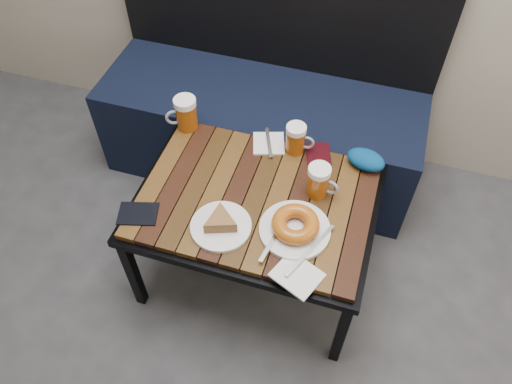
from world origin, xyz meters
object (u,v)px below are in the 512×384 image
(plate_pie, at_px, (221,224))
(passport_navy, at_px, (138,214))
(passport_burgundy, at_px, (319,155))
(beer_mug_left, at_px, (185,113))
(knit_pouch, at_px, (366,160))
(bench, at_px, (262,121))
(cafe_table, at_px, (256,205))
(beer_mug_centre, at_px, (296,139))
(beer_mug_right, at_px, (319,181))
(plate_bagel, at_px, (295,227))

(plate_pie, bearing_deg, passport_navy, -173.79)
(passport_navy, bearing_deg, passport_burgundy, 115.12)
(plate_pie, distance_m, passport_navy, 0.29)
(beer_mug_left, bearing_deg, knit_pouch, 152.55)
(bench, height_order, plate_pie, bench)
(bench, bearing_deg, passport_navy, -105.05)
(cafe_table, relative_size, passport_burgundy, 6.89)
(passport_burgundy, relative_size, knit_pouch, 0.86)
(cafe_table, xyz_separation_m, passport_burgundy, (0.16, 0.26, 0.05))
(beer_mug_centre, bearing_deg, beer_mug_left, 175.62)
(cafe_table, xyz_separation_m, beer_mug_right, (0.20, 0.08, 0.11))
(plate_pie, bearing_deg, beer_mug_centre, 70.67)
(beer_mug_right, bearing_deg, bench, 133.77)
(beer_mug_right, relative_size, passport_navy, 0.95)
(cafe_table, distance_m, beer_mug_right, 0.24)
(bench, bearing_deg, cafe_table, -75.47)
(plate_pie, bearing_deg, knit_pouch, 45.58)
(plate_bagel, height_order, passport_burgundy, plate_bagel)
(passport_burgundy, height_order, knit_pouch, knit_pouch)
(passport_burgundy, bearing_deg, bench, 116.33)
(beer_mug_left, height_order, plate_pie, beer_mug_left)
(bench, xyz_separation_m, passport_burgundy, (0.32, -0.33, 0.20))
(passport_navy, xyz_separation_m, knit_pouch, (0.70, 0.45, 0.03))
(bench, bearing_deg, beer_mug_left, -122.83)
(knit_pouch, bearing_deg, bench, 146.34)
(passport_burgundy, distance_m, knit_pouch, 0.17)
(knit_pouch, bearing_deg, passport_navy, -147.20)
(passport_navy, bearing_deg, bench, 149.47)
(cafe_table, xyz_separation_m, plate_pie, (-0.07, -0.16, 0.07))
(passport_burgundy, xyz_separation_m, knit_pouch, (0.17, 0.00, 0.03))
(beer_mug_centre, distance_m, passport_navy, 0.63)
(bench, height_order, beer_mug_centre, bench)
(cafe_table, bearing_deg, plate_pie, -114.69)
(passport_navy, height_order, passport_burgundy, same)
(beer_mug_centre, height_order, passport_navy, beer_mug_centre)
(passport_navy, bearing_deg, plate_pie, 80.73)
(beer_mug_right, bearing_deg, plate_pie, -129.60)
(beer_mug_centre, xyz_separation_m, plate_bagel, (0.09, -0.36, -0.03))
(bench, distance_m, passport_burgundy, 0.50)
(cafe_table, xyz_separation_m, beer_mug_centre, (0.07, 0.26, 0.10))
(bench, xyz_separation_m, cafe_table, (0.15, -0.59, 0.16))
(beer_mug_left, height_order, passport_navy, beer_mug_left)
(beer_mug_left, xyz_separation_m, passport_navy, (0.00, -0.45, -0.07))
(beer_mug_centre, bearing_deg, cafe_table, -110.47)
(bench, bearing_deg, passport_burgundy, -45.85)
(plate_pie, bearing_deg, cafe_table, 65.31)
(plate_bagel, distance_m, passport_burgundy, 0.36)
(plate_bagel, distance_m, knit_pouch, 0.40)
(plate_bagel, bearing_deg, beer_mug_left, 145.75)
(beer_mug_left, relative_size, beer_mug_right, 1.09)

